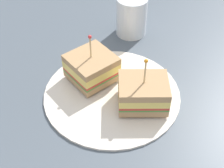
{
  "coord_description": "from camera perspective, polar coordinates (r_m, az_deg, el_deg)",
  "views": [
    {
      "loc": [
        -18.3,
        -40.19,
        45.52
      ],
      "look_at": [
        0.0,
        0.0,
        2.96
      ],
      "focal_mm": 52.0,
      "sensor_mm": 36.0,
      "label": 1
    }
  ],
  "objects": [
    {
      "name": "plate",
      "position": [
        0.63,
        -0.0,
        -1.62
      ],
      "size": [
        26.44,
        26.44,
        0.96
      ],
      "primitive_type": "cylinder",
      "color": "silver",
      "rests_on": "ground_plane"
    },
    {
      "name": "sandwich_half_front",
      "position": [
        0.59,
        5.49,
        -1.55
      ],
      "size": [
        11.07,
        10.21,
        10.47
      ],
      "color": "tan",
      "rests_on": "plate"
    },
    {
      "name": "sandwich_half_back",
      "position": [
        0.64,
        -3.61,
        2.94
      ],
      "size": [
        10.13,
        10.02,
        10.31
      ],
      "color": "tan",
      "rests_on": "plate"
    },
    {
      "name": "drink_glass",
      "position": [
        0.77,
        3.44,
        11.61
      ],
      "size": [
        7.16,
        7.16,
        9.22
      ],
      "color": "beige",
      "rests_on": "ground_plane"
    },
    {
      "name": "ground_plane",
      "position": [
        0.64,
        -0.0,
        -2.55
      ],
      "size": [
        109.7,
        109.7,
        2.0
      ],
      "primitive_type": "cube",
      "color": "#4C5660"
    }
  ]
}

